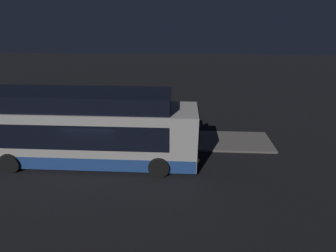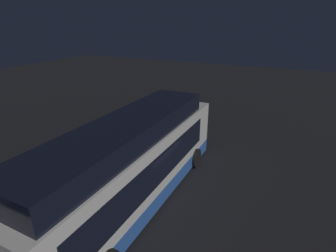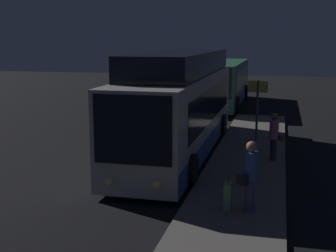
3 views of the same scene
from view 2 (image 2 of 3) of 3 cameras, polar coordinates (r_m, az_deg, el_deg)
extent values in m
plane|color=black|center=(12.43, -4.24, -14.76)|extent=(80.00, 80.00, 0.00)
cube|color=#605B56|center=(13.89, -14.96, -10.88)|extent=(20.00, 2.68, 0.12)
cube|color=#B2ADA8|center=(11.22, -7.15, -9.21)|extent=(11.59, 2.45, 2.92)
cube|color=#23478C|center=(11.82, -6.89, -13.83)|extent=(11.53, 2.47, 0.70)
cube|color=black|center=(10.84, -8.08, -8.31)|extent=(9.50, 2.48, 1.29)
cube|color=black|center=(15.72, 4.44, 1.95)|extent=(0.06, 2.16, 1.87)
sphere|color=#F9E58C|center=(16.52, 2.15, -2.36)|extent=(0.24, 0.24, 0.24)
sphere|color=#F9E58C|center=(16.06, 6.55, -3.23)|extent=(0.24, 0.24, 0.24)
cylinder|color=black|center=(15.26, -2.71, -4.97)|extent=(1.04, 0.30, 1.04)
cylinder|color=black|center=(14.35, 5.95, -6.92)|extent=(1.04, 0.30, 1.04)
cylinder|color=black|center=(10.53, -24.55, -21.31)|extent=(1.04, 0.30, 1.04)
cube|color=black|center=(10.03, -9.09, -1.18)|extent=(9.85, 2.26, 0.83)
cylinder|color=#4C476B|center=(17.63, -5.07, -1.15)|extent=(0.37, 0.37, 0.83)
cylinder|color=#334C8C|center=(17.34, -5.15, 1.21)|extent=(0.53, 0.53, 0.72)
sphere|color=#9E7051|center=(17.17, -5.20, 2.76)|extent=(0.27, 0.27, 0.27)
cube|color=black|center=(17.54, -4.22, 0.39)|extent=(0.29, 0.30, 0.24)
cylinder|color=#2D2D33|center=(14.18, -18.05, -8.40)|extent=(0.27, 0.27, 0.78)
cylinder|color=#CC6B8C|center=(13.84, -18.40, -5.77)|extent=(0.39, 0.39, 0.68)
sphere|color=brown|center=(13.63, -18.63, -4.02)|extent=(0.26, 0.26, 0.26)
cube|color=maroon|center=(14.10, -19.17, -6.66)|extent=(0.30, 0.19, 0.24)
cube|color=#598C59|center=(17.41, -3.45, -1.63)|extent=(0.43, 0.19, 0.71)
cylinder|color=black|center=(17.23, -3.48, -0.18)|extent=(0.02, 0.02, 0.24)
cylinder|color=#4C4C51|center=(11.45, -27.21, -12.34)|extent=(0.10, 0.10, 2.60)
cube|color=#E5C64C|center=(10.96, -28.11, -7.93)|extent=(0.04, 0.83, 0.49)
camera|label=1|loc=(14.50, 55.85, 13.18)|focal=28.00mm
camera|label=3|loc=(27.04, 6.54, 15.48)|focal=50.00mm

